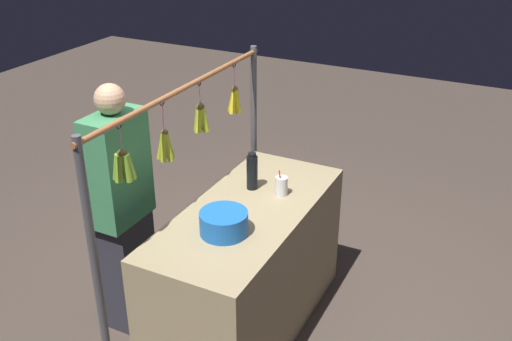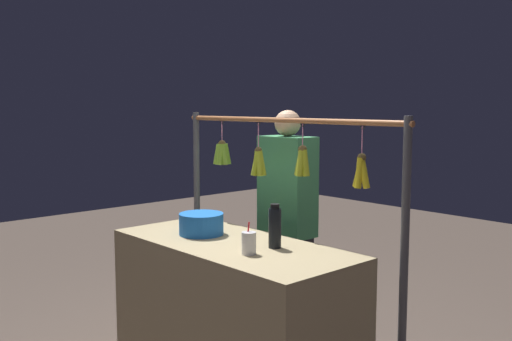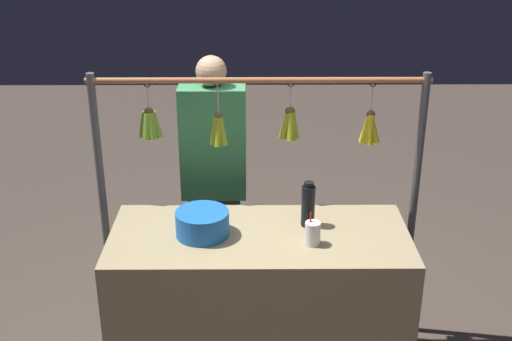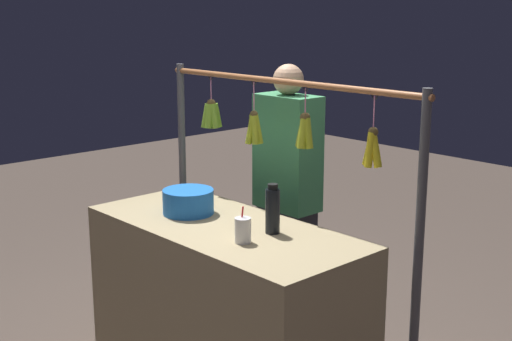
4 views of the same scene
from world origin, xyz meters
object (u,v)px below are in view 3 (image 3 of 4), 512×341
drink_cup (313,233)px  blue_bucket (202,223)px  water_bottle (308,205)px  vendor_person (214,189)px

drink_cup → blue_bucket: bearing=-10.3°
water_bottle → drink_cup: (-0.01, 0.20, -0.06)m
water_bottle → drink_cup: water_bottle is taller
blue_bucket → vendor_person: bearing=-91.5°
vendor_person → drink_cup: bearing=122.7°
water_bottle → vendor_person: 0.84m
water_bottle → blue_bucket: water_bottle is taller
water_bottle → vendor_person: vendor_person is taller
water_bottle → blue_bucket: size_ratio=0.91×
water_bottle → drink_cup: size_ratio=1.44×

